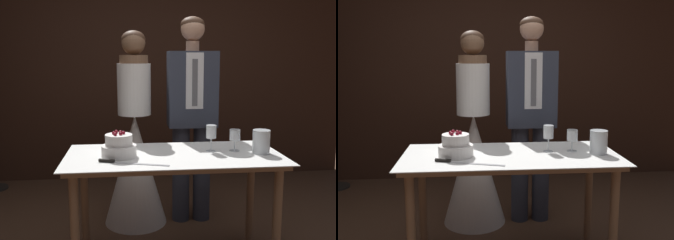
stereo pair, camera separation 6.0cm
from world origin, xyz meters
The scene contains 9 objects.
wall_back centered at (0.00, 2.25, 1.35)m, with size 4.77×0.12×2.69m, color #382116.
cake_table centered at (0.03, 0.18, 0.69)m, with size 1.44×0.70×0.80m.
tiered_cake centered at (-0.33, 0.16, 0.86)m, with size 0.23×0.23×0.17m.
cake_knife centered at (-0.32, 0.00, 0.80)m, with size 0.43×0.16×0.02m.
wine_glass_near centered at (0.30, 0.23, 0.93)m, with size 0.07×0.07×0.18m.
wine_glass_middle centered at (0.46, 0.22, 0.90)m, with size 0.07×0.07×0.15m.
hurricane_candle centered at (0.62, 0.14, 0.87)m, with size 0.12×0.12×0.16m.
bride centered at (-0.21, 0.91, 0.60)m, with size 0.54×0.54×1.66m.
groom centered at (0.28, 0.91, 0.99)m, with size 0.41×0.25×1.77m.
Camera 1 is at (-0.27, -2.23, 1.43)m, focal length 40.00 mm.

